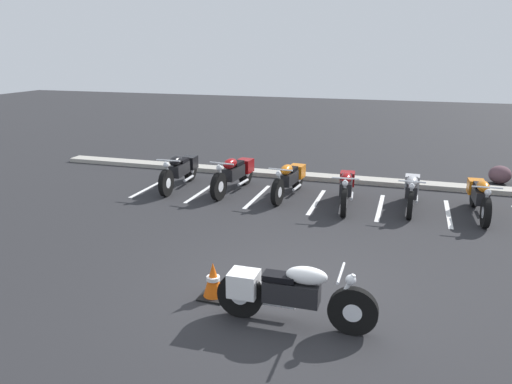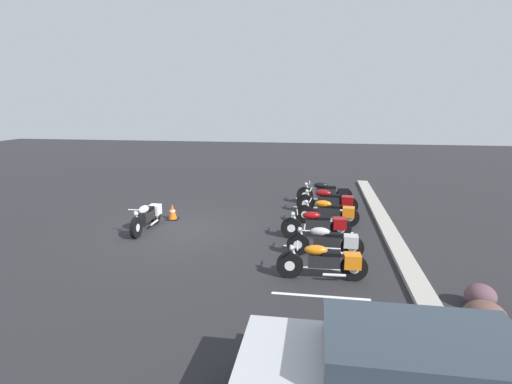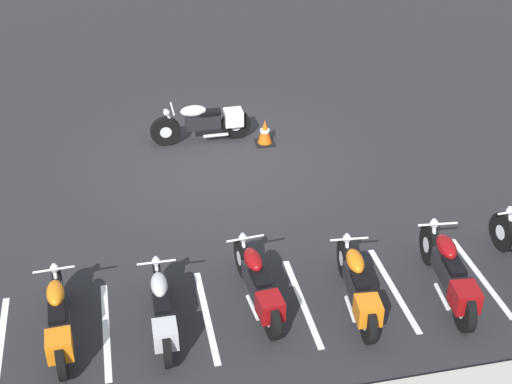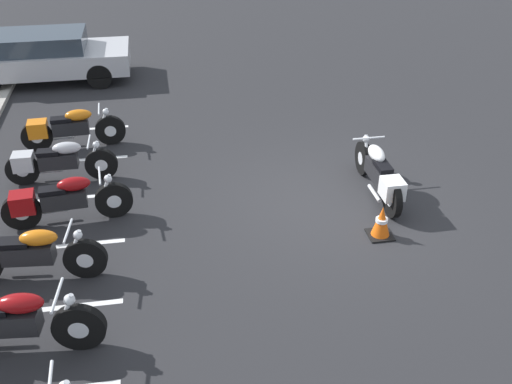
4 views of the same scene
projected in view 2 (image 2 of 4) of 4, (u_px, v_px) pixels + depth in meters
ground at (178, 230)px, 13.04m from camera, size 60.00×60.00×0.00m
motorcycle_white_featured at (148, 216)px, 12.98m from camera, size 2.18×0.61×0.86m
parked_bike_0 at (327, 192)px, 16.29m from camera, size 0.64×2.27×0.89m
parked_bike_1 at (330, 201)px, 14.83m from camera, size 0.66×2.28×0.90m
parked_bike_2 at (330, 212)px, 13.43m from camera, size 0.61×2.14×0.84m
parked_bike_3 at (320, 224)px, 12.09m from camera, size 0.60×2.14×0.84m
parked_bike_4 at (329, 242)px, 10.64m from camera, size 0.58×2.05×0.81m
parked_bike_5 at (327, 262)px, 9.26m from camera, size 0.59×2.12×0.83m
car_silver at (410, 377)px, 5.00m from camera, size 1.80×4.30×1.29m
concrete_curb at (393, 238)px, 12.00m from camera, size 18.00×0.50×0.12m
landscape_rock_0 at (485, 318)px, 7.09m from camera, size 0.99×0.97×0.61m
landscape_rock_1 at (480, 296)px, 8.02m from camera, size 0.61×0.63×0.49m
traffic_cone at (172, 212)px, 14.14m from camera, size 0.40×0.40×0.56m
stall_line_0 at (320, 199)px, 17.18m from camera, size 0.10×2.10×0.00m
stall_line_1 at (320, 208)px, 15.74m from camera, size 0.10×2.10×0.00m
stall_line_2 at (320, 218)px, 14.30m from camera, size 0.10×2.10×0.00m
stall_line_3 at (320, 231)px, 12.85m from camera, size 0.10×2.10×0.00m
stall_line_4 at (320, 247)px, 11.41m from camera, size 0.10×2.10×0.00m
stall_line_5 at (320, 268)px, 9.97m from camera, size 0.10×2.10×0.00m
stall_line_6 at (320, 296)px, 8.53m from camera, size 0.10×2.10×0.00m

